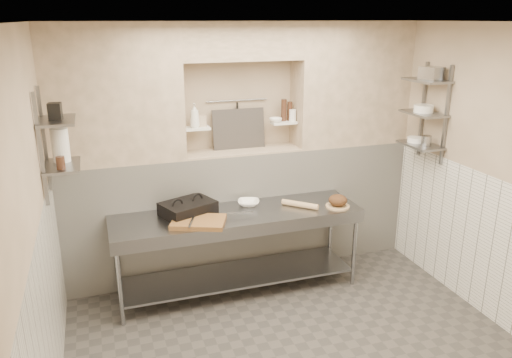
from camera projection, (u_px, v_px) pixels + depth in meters
name	position (u px, v px, depth m)	size (l,w,h in m)	color
floor	(299.00, 356.00, 4.45)	(4.00, 3.90, 0.10)	#45413D
ceiling	(310.00, 15.00, 3.56)	(4.00, 3.90, 0.10)	silver
wall_left	(27.00, 238.00, 3.40)	(0.10, 3.90, 2.80)	#C2A88C
wall_right	(508.00, 180.00, 4.61)	(0.10, 3.90, 2.80)	#C2A88C
wall_back	(235.00, 146.00, 5.81)	(4.00, 0.10, 2.80)	#C2A88C
wall_front	(484.00, 358.00, 2.20)	(4.00, 0.10, 2.80)	#C2A88C
backwall_lower	(242.00, 210.00, 5.80)	(4.00, 0.40, 1.40)	white
alcove_sill	(242.00, 151.00, 5.58)	(1.30, 0.40, 0.02)	#C2A88C
backwall_pillar_left	(114.00, 94.00, 4.98)	(1.35, 0.40, 1.40)	#C2A88C
backwall_pillar_right	(351.00, 84.00, 5.76)	(1.35, 0.40, 1.40)	#C2A88C
backwall_header	(241.00, 41.00, 5.22)	(1.30, 0.40, 0.40)	#C2A88C
wainscot_left	(49.00, 325.00, 3.63)	(0.02, 3.90, 1.40)	white
wainscot_right	(491.00, 249.00, 4.81)	(0.02, 3.90, 1.40)	white
alcove_shelf_left	(197.00, 128.00, 5.35)	(0.28, 0.16, 0.03)	white
alcove_shelf_right	(284.00, 123.00, 5.64)	(0.28, 0.16, 0.03)	white
utensil_rail	(237.00, 100.00, 5.57)	(0.02, 0.02, 0.70)	gray
hanging_steel	(237.00, 116.00, 5.60)	(0.02, 0.02, 0.30)	black
splash_panel	(239.00, 129.00, 5.60)	(0.60, 0.02, 0.45)	#383330
shelf_rail_left_a	(44.00, 140.00, 4.42)	(0.03, 0.03, 0.95)	slate
shelf_rail_left_b	(41.00, 150.00, 4.06)	(0.03, 0.03, 0.95)	slate
wall_shelf_left_lower	(62.00, 166.00, 4.35)	(0.30, 0.50, 0.03)	slate
wall_shelf_left_upper	(57.00, 121.00, 4.22)	(0.30, 0.50, 0.03)	slate
shelf_rail_right_a	(423.00, 110.00, 5.58)	(0.03, 0.03, 1.05)	slate
shelf_rail_right_b	(446.00, 116.00, 5.22)	(0.03, 0.03, 1.05)	slate
wall_shelf_right_lower	(420.00, 145.00, 5.47)	(0.30, 0.50, 0.03)	slate
wall_shelf_right_mid	(424.00, 113.00, 5.36)	(0.30, 0.50, 0.03)	slate
wall_shelf_right_upper	(427.00, 80.00, 5.25)	(0.30, 0.50, 0.03)	slate
prep_table	(238.00, 236.00, 5.24)	(2.60, 0.70, 0.90)	gray
panini_press	(188.00, 208.00, 5.10)	(0.61, 0.54, 0.14)	black
cutting_board	(199.00, 222.00, 4.89)	(0.51, 0.36, 0.05)	brown
knife_blade	(240.00, 213.00, 5.05)	(0.27, 0.03, 0.01)	gray
tongs	(192.00, 222.00, 4.81)	(0.02, 0.02, 0.25)	gray
mixing_bowl	(249.00, 203.00, 5.37)	(0.23, 0.23, 0.06)	white
rolling_pin	(300.00, 204.00, 5.32)	(0.06, 0.06, 0.41)	tan
bread_board	(338.00, 206.00, 5.34)	(0.26, 0.26, 0.01)	tan
bread_loaf	(338.00, 200.00, 5.32)	(0.20, 0.20, 0.12)	#4C2D19
bottle_soap	(195.00, 116.00, 5.28)	(0.10, 0.10, 0.26)	white
jar_alcove	(202.00, 121.00, 5.38)	(0.08, 0.08, 0.12)	#C2A88C
bowl_alcove	(276.00, 120.00, 5.60)	(0.14, 0.14, 0.05)	white
condiment_a	(290.00, 111.00, 5.66)	(0.06, 0.06, 0.21)	#382014
condiment_b	(284.00, 110.00, 5.63)	(0.06, 0.06, 0.25)	#382014
condiment_c	(293.00, 115.00, 5.63)	(0.08, 0.08, 0.13)	white
jug_left	(60.00, 145.00, 4.39)	(0.15, 0.15, 0.30)	white
jar_left	(61.00, 163.00, 4.19)	(0.07, 0.07, 0.11)	#382014
box_left_upper	(55.00, 111.00, 4.16)	(0.10, 0.10, 0.14)	black
bowl_right	(416.00, 140.00, 5.54)	(0.18, 0.18, 0.05)	white
canister_right	(426.00, 141.00, 5.36)	(0.11, 0.11, 0.11)	gray
bowl_right_mid	(424.00, 109.00, 5.35)	(0.21, 0.21, 0.08)	white
basket_right	(432.00, 73.00, 5.17)	(0.17, 0.21, 0.14)	gray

